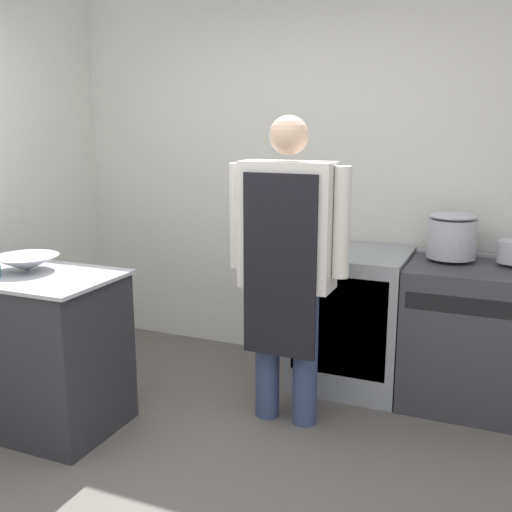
{
  "coord_description": "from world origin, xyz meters",
  "views": [
    {
      "loc": [
        1.38,
        -1.88,
        1.69
      ],
      "look_at": [
        0.09,
        1.17,
        0.95
      ],
      "focal_mm": 42.0,
      "sensor_mm": 36.0,
      "label": 1
    }
  ],
  "objects_px": {
    "mixing_bowl": "(26,263)",
    "stock_pot": "(452,235)",
    "person_cook": "(287,252)",
    "stove": "(476,337)",
    "fridge_unit": "(350,319)"
  },
  "relations": [
    {
      "from": "stove",
      "to": "person_cook",
      "type": "distance_m",
      "value": 1.29
    },
    {
      "from": "fridge_unit",
      "to": "person_cook",
      "type": "xyz_separation_m",
      "value": [
        -0.21,
        -0.64,
        0.55
      ]
    },
    {
      "from": "person_cook",
      "to": "mixing_bowl",
      "type": "height_order",
      "value": "person_cook"
    },
    {
      "from": "fridge_unit",
      "to": "stock_pot",
      "type": "bearing_deg",
      "value": 9.26
    },
    {
      "from": "stove",
      "to": "stock_pot",
      "type": "height_order",
      "value": "stock_pot"
    },
    {
      "from": "mixing_bowl",
      "to": "stock_pot",
      "type": "bearing_deg",
      "value": 31.02
    },
    {
      "from": "stove",
      "to": "person_cook",
      "type": "xyz_separation_m",
      "value": [
        -0.98,
        -0.63,
        0.56
      ]
    },
    {
      "from": "stove",
      "to": "fridge_unit",
      "type": "bearing_deg",
      "value": 178.91
    },
    {
      "from": "stove",
      "to": "fridge_unit",
      "type": "xyz_separation_m",
      "value": [
        -0.77,
        0.01,
        0.01
      ]
    },
    {
      "from": "fridge_unit",
      "to": "stove",
      "type": "bearing_deg",
      "value": -1.09
    },
    {
      "from": "fridge_unit",
      "to": "stock_pot",
      "type": "distance_m",
      "value": 0.83
    },
    {
      "from": "stock_pot",
      "to": "fridge_unit",
      "type": "bearing_deg",
      "value": -170.74
    },
    {
      "from": "stove",
      "to": "fridge_unit",
      "type": "relative_size",
      "value": 1.0
    },
    {
      "from": "stock_pot",
      "to": "mixing_bowl",
      "type": "bearing_deg",
      "value": -148.98
    },
    {
      "from": "stove",
      "to": "person_cook",
      "type": "height_order",
      "value": "person_cook"
    }
  ]
}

